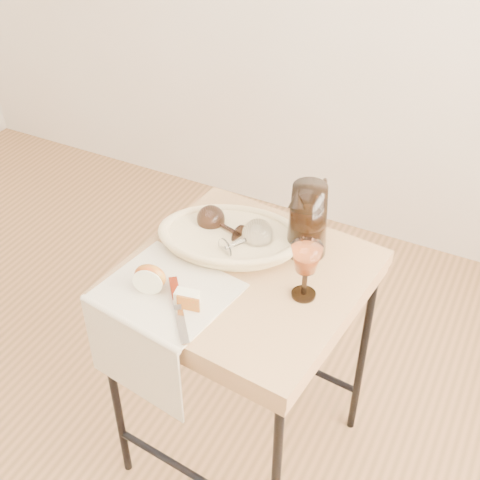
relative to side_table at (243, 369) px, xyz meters
The scene contains 10 objects.
side_table is the anchor object (origin of this frame).
tea_towel 0.43m from the side_table, 131.10° to the right, with size 0.31×0.28×0.01m, color beige.
bread_basket 0.42m from the side_table, 135.29° to the left, with size 0.35×0.24×0.05m, color tan, non-canonical shape.
goblet_lying_a 0.45m from the side_table, 139.52° to the left, with size 0.13×0.08×0.08m, color #362119, non-canonical shape.
goblet_lying_b 0.44m from the side_table, 116.00° to the left, with size 0.14×0.09×0.09m, color white, non-canonical shape.
pitcher 0.52m from the side_table, 54.94° to the left, with size 0.15×0.23×0.25m, color black, non-canonical shape.
wine_goblet 0.49m from the side_table, ahead, with size 0.08×0.08×0.16m, color white, non-canonical shape.
apple_half 0.48m from the side_table, 136.65° to the right, with size 0.08×0.04×0.07m, color #B01A08.
apple_wedge 0.44m from the side_table, 110.70° to the right, with size 0.06×0.03×0.04m, color #FFFACB.
table_knife 0.45m from the side_table, 110.65° to the right, with size 0.22×0.02×0.02m, color silver, non-canonical shape.
Camera 1 is at (1.04, -0.67, 1.84)m, focal length 48.35 mm.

